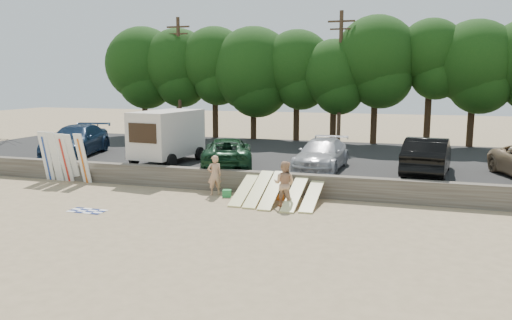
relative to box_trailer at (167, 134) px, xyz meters
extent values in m
plane|color=tan|center=(5.79, -5.71, -2.27)|extent=(120.00, 120.00, 0.00)
cube|color=#6B6356|center=(5.79, -2.71, -1.77)|extent=(44.00, 0.50, 1.00)
cube|color=#282828|center=(5.79, 4.79, -1.92)|extent=(44.00, 14.50, 0.70)
cylinder|color=#382616|center=(-8.13, 11.89, 0.35)|extent=(0.44, 0.44, 3.83)
sphere|color=#214714|center=(-8.13, 11.89, 4.10)|extent=(5.93, 5.93, 5.93)
cylinder|color=#382616|center=(-5.06, 11.89, 0.35)|extent=(0.44, 0.44, 3.84)
sphere|color=#214714|center=(-5.06, 11.89, 4.10)|extent=(5.48, 5.48, 5.48)
cylinder|color=#382616|center=(-1.99, 11.89, 0.40)|extent=(0.44, 0.44, 3.94)
sphere|color=#214714|center=(-1.99, 11.89, 4.26)|extent=(5.26, 5.26, 5.26)
cylinder|color=#382616|center=(1.12, 11.89, 0.20)|extent=(0.44, 0.44, 3.53)
sphere|color=#214714|center=(1.12, 11.89, 3.64)|extent=(6.30, 6.30, 6.30)
cylinder|color=#382616|center=(4.44, 11.89, 0.28)|extent=(0.44, 0.44, 3.70)
sphere|color=#214714|center=(4.44, 11.89, 3.90)|extent=(5.16, 5.16, 5.16)
cylinder|color=#382616|center=(7.24, 11.30, 0.09)|extent=(0.44, 0.44, 3.32)
sphere|color=#214714|center=(7.24, 11.30, 3.34)|extent=(4.71, 4.71, 4.71)
cylinder|color=#382616|center=(10.04, 11.65, 0.46)|extent=(0.44, 0.44, 4.05)
sphere|color=#214714|center=(10.04, 11.65, 4.42)|extent=(5.69, 5.69, 5.69)
cylinder|color=#382616|center=(13.60, 11.89, 0.55)|extent=(0.44, 0.44, 4.23)
sphere|color=#214714|center=(13.60, 11.89, 4.68)|extent=(4.52, 4.52, 4.52)
cylinder|color=#382616|center=(16.34, 11.89, 0.32)|extent=(0.44, 0.44, 3.77)
sphere|color=#214714|center=(16.34, 11.89, 4.01)|extent=(5.55, 5.55, 5.55)
cylinder|color=#473321|center=(-4.21, 10.29, 2.93)|extent=(0.26, 0.26, 9.00)
cube|color=#473321|center=(-4.21, 10.29, 6.73)|extent=(1.80, 0.12, 0.12)
cube|color=#473321|center=(-4.21, 10.29, 6.23)|extent=(1.50, 0.10, 0.10)
cylinder|color=#473321|center=(7.79, 10.29, 2.93)|extent=(0.26, 0.26, 9.00)
cube|color=#473321|center=(7.79, 10.29, 6.73)|extent=(1.80, 0.12, 0.12)
cube|color=#473321|center=(7.79, 10.29, 6.23)|extent=(1.50, 0.10, 0.10)
cube|color=beige|center=(0.00, 0.01, 0.02)|extent=(2.65, 4.59, 2.41)
cube|color=black|center=(-0.23, -2.20, 0.24)|extent=(1.64, 0.22, 0.99)
cylinder|color=black|center=(-1.30, -1.29, -1.21)|extent=(0.29, 0.74, 0.72)
cylinder|color=black|center=(0.99, -1.53, -1.21)|extent=(0.29, 0.74, 0.72)
cylinder|color=black|center=(-0.99, 1.55, -1.21)|extent=(0.29, 0.74, 0.72)
cylinder|color=black|center=(1.30, 1.30, -1.21)|extent=(0.29, 0.74, 0.72)
imported|color=#122440|center=(-6.40, 0.75, -0.68)|extent=(3.86, 6.50, 1.77)
imported|color=#13351E|center=(3.52, -0.16, -0.83)|extent=(4.05, 5.83, 1.48)
imported|color=#AFB0B5|center=(8.35, 0.37, -0.81)|extent=(2.34, 5.29, 1.51)
imported|color=black|center=(13.35, 0.47, -0.68)|extent=(2.48, 5.58, 1.78)
cube|color=white|center=(-5.25, -3.20, -0.99)|extent=(0.51, 0.57, 2.56)
cube|color=white|center=(-4.68, -3.24, -0.99)|extent=(0.56, 0.63, 2.56)
cube|color=white|center=(-4.04, -3.35, -1.01)|extent=(0.54, 0.78, 2.52)
cube|color=white|center=(-3.71, -3.25, -1.02)|extent=(0.56, 0.87, 2.50)
cube|color=white|center=(-2.98, -3.34, -0.99)|extent=(0.56, 0.69, 2.55)
cube|color=#FCF49F|center=(5.81, -4.13, -1.77)|extent=(0.56, 2.88, 0.99)
cube|color=#FCF49F|center=(6.46, -4.23, -1.73)|extent=(0.56, 2.85, 1.08)
cube|color=#FCF49F|center=(7.12, -4.35, -1.71)|extent=(0.56, 2.83, 1.12)
cube|color=#FCF49F|center=(8.07, -4.36, -1.81)|extent=(0.56, 2.90, 0.91)
cube|color=#FCF49F|center=(8.78, -4.18, -1.85)|extent=(0.56, 2.92, 0.84)
imported|color=tan|center=(4.22, -3.67, -1.36)|extent=(0.79, 0.74, 1.81)
imported|color=tan|center=(7.72, -4.75, -1.32)|extent=(1.00, 0.82, 1.89)
cube|color=green|center=(4.88, -3.89, -2.11)|extent=(0.44, 0.38, 0.32)
cube|color=#D66219|center=(7.30, -3.72, -2.16)|extent=(0.33, 0.29, 0.22)
plane|color=white|center=(0.44, -7.80, -2.26)|extent=(1.52, 1.52, 0.00)
camera|label=1|loc=(12.55, -24.12, 2.87)|focal=35.00mm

